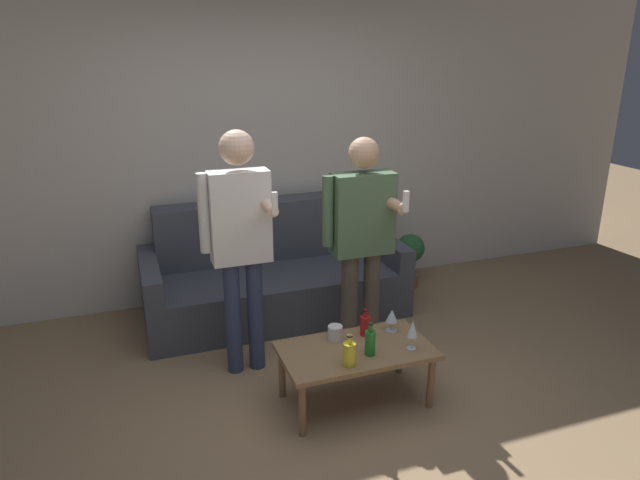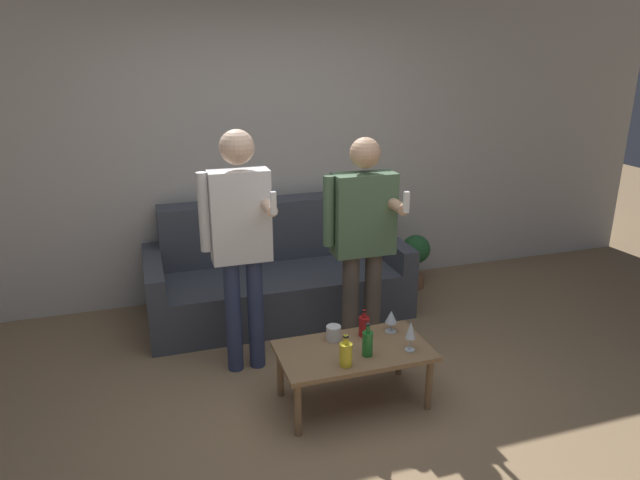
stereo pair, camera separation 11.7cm
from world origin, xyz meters
name	(u,v)px [view 1 (the left image)]	position (x,y,z in m)	size (l,w,h in m)	color
ground_plane	(351,427)	(0.00, 0.00, 0.00)	(16.00, 16.00, 0.00)	#997A56
wall_back	(256,146)	(0.00, 2.19, 1.35)	(8.00, 0.06, 2.70)	silver
couch	(273,275)	(-0.01, 1.72, 0.32)	(2.14, 0.92, 0.92)	#474C56
coffee_table	(356,355)	(0.13, 0.24, 0.34)	(0.94, 0.52, 0.38)	#8E6B47
bottle_orange	(365,325)	(0.25, 0.38, 0.45)	(0.07, 0.07, 0.18)	#B21E1E
bottle_green	(349,353)	(0.01, 0.07, 0.46)	(0.08, 0.08, 0.20)	yellow
bottle_dark	(370,342)	(0.18, 0.14, 0.47)	(0.06, 0.06, 0.21)	#23752D
wine_glass_near	(413,330)	(0.45, 0.12, 0.51)	(0.06, 0.06, 0.19)	silver
wine_glass_far	(392,316)	(0.44, 0.38, 0.48)	(0.08, 0.08, 0.15)	silver
cup_on_table	(335,333)	(0.05, 0.38, 0.43)	(0.09, 0.09, 0.10)	white
person_standing_left	(240,234)	(-0.44, 0.86, 1.00)	(0.46, 0.42, 1.68)	navy
person_standing_right	(361,232)	(0.42, 0.84, 0.93)	(0.51, 0.42, 1.59)	brown
potted_plant	(410,254)	(1.35, 1.80, 0.32)	(0.27, 0.27, 0.51)	#936042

